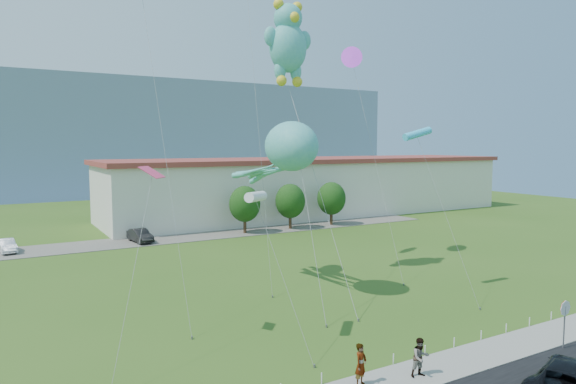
{
  "coord_description": "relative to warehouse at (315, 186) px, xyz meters",
  "views": [
    {
      "loc": [
        -14.71,
        -18.74,
        10.17
      ],
      "look_at": [
        0.71,
        8.0,
        7.3
      ],
      "focal_mm": 32.0,
      "sensor_mm": 36.0,
      "label": 1
    }
  ],
  "objects": [
    {
      "name": "parked_car_black",
      "position": [
        -27.78,
        -9.58,
        -3.38
      ],
      "size": [
        1.97,
        4.32,
        1.37
      ],
      "primitive_type": "imported",
      "rotation": [
        0.0,
        0.0,
        0.13
      ],
      "color": "black",
      "rests_on": "parking_strip"
    },
    {
      "name": "tree_near",
      "position": [
        -16.0,
        -10.0,
        -0.74
      ],
      "size": [
        3.6,
        3.6,
        5.47
      ],
      "color": "#3F2B19",
      "rests_on": "ground"
    },
    {
      "name": "small_kite_white",
      "position": [
        -29.45,
        -40.08,
        3.41
      ],
      "size": [
        1.37,
        4.92,
        8.02
      ],
      "color": "white",
      "rests_on": "ground"
    },
    {
      "name": "stop_sign",
      "position": [
        -16.5,
        -48.21,
        -2.26
      ],
      "size": [
        0.8,
        0.07,
        2.5
      ],
      "color": "slate",
      "rests_on": "ground"
    },
    {
      "name": "small_kite_purple",
      "position": [
        -13.99,
        -27.35,
        12.99
      ],
      "size": [
        2.36,
        9.13,
        18.25
      ],
      "color": "#B933CD",
      "rests_on": "ground"
    },
    {
      "name": "tree_far",
      "position": [
        -4.0,
        -10.0,
        -0.74
      ],
      "size": [
        3.6,
        3.6,
        5.47
      ],
      "color": "#3F2B19",
      "rests_on": "ground"
    },
    {
      "name": "parking_strip",
      "position": [
        -26.0,
        -9.0,
        -4.09
      ],
      "size": [
        70.0,
        6.0,
        0.06
      ],
      "primitive_type": "cube",
      "color": "#59544C",
      "rests_on": "ground"
    },
    {
      "name": "small_kite_pink",
      "position": [
        -34.25,
        -38.04,
        3.77
      ],
      "size": [
        3.9,
        5.37,
        9.24
      ],
      "color": "#E3325F",
      "rests_on": "ground"
    },
    {
      "name": "warehouse",
      "position": [
        0.0,
        0.0,
        0.0
      ],
      "size": [
        61.0,
        15.0,
        8.2
      ],
      "color": "beige",
      "rests_on": "ground"
    },
    {
      "name": "sidewalk",
      "position": [
        -26.0,
        -46.75,
        -4.07
      ],
      "size": [
        80.0,
        2.5,
        0.1
      ],
      "primitive_type": "cube",
      "color": "gray",
      "rests_on": "ground"
    },
    {
      "name": "hill_ridge",
      "position": [
        -26.0,
        76.0,
        8.38
      ],
      "size": [
        160.0,
        50.0,
        25.0
      ],
      "primitive_type": "cube",
      "color": "slate",
      "rests_on": "ground"
    },
    {
      "name": "octopus_kite",
      "position": [
        -24.18,
        -33.59,
        5.35
      ],
      "size": [
        3.18,
        11.27,
        11.64
      ],
      "color": "teal",
      "rests_on": "ground"
    },
    {
      "name": "parked_car_silver",
      "position": [
        -39.91,
        -8.4,
        -3.44
      ],
      "size": [
        1.82,
        3.92,
        1.24
      ],
      "primitive_type": "imported",
      "rotation": [
        0.0,
        0.0,
        0.14
      ],
      "color": "silver",
      "rests_on": "parking_strip"
    },
    {
      "name": "pedestrian_left",
      "position": [
        -27.74,
        -46.35,
        -3.13
      ],
      "size": [
        0.77,
        0.64,
        1.79
      ],
      "primitive_type": "imported",
      "rotation": [
        0.0,
        0.0,
        0.38
      ],
      "color": "gray",
      "rests_on": "sidewalk"
    },
    {
      "name": "pedestrian_right",
      "position": [
        -24.99,
        -47.01,
        -3.17
      ],
      "size": [
        0.94,
        0.79,
        1.71
      ],
      "primitive_type": "imported",
      "rotation": [
        0.0,
        0.0,
        -0.18
      ],
      "color": "gray",
      "rests_on": "sidewalk"
    },
    {
      "name": "tree_mid",
      "position": [
        -10.0,
        -10.0,
        -0.74
      ],
      "size": [
        3.6,
        3.6,
        5.47
      ],
      "color": "#3F2B19",
      "rests_on": "ground"
    },
    {
      "name": "ground",
      "position": [
        -26.0,
        -44.0,
        -4.12
      ],
      "size": [
        160.0,
        160.0,
        0.0
      ],
      "primitive_type": "plane",
      "color": "#325518",
      "rests_on": "ground"
    },
    {
      "name": "rope_fence",
      "position": [
        -26.0,
        -45.3,
        -3.87
      ],
      "size": [
        26.05,
        0.05,
        0.5
      ],
      "color": "white",
      "rests_on": "ground"
    },
    {
      "name": "teddy_bear_kite",
      "position": [
        -21.56,
        -29.54,
        13.55
      ],
      "size": [
        3.88,
        11.66,
        20.59
      ],
      "color": "teal",
      "rests_on": "ground"
    },
    {
      "name": "suv",
      "position": [
        -21.09,
        -51.38,
        -3.31
      ],
      "size": [
        5.88,
        3.89,
        1.5
      ],
      "primitive_type": "imported",
      "rotation": [
        0.0,
        0.0,
        1.85
      ],
      "color": "black",
      "rests_on": "road"
    },
    {
      "name": "small_kite_cyan",
      "position": [
        -16.09,
        -37.35,
        6.65
      ],
      "size": [
        1.31,
        5.88,
        11.31
      ],
      "color": "#36BFF6",
      "rests_on": "ground"
    }
  ]
}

